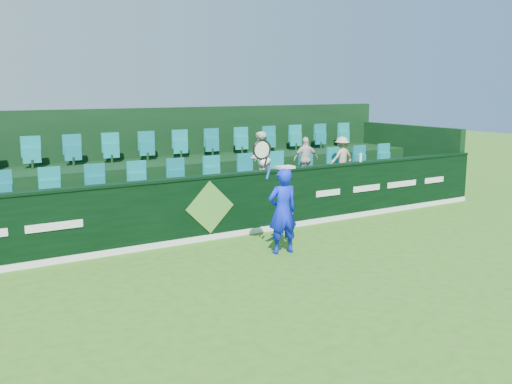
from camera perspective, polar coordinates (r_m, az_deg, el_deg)
ground at (r=8.82m, az=7.20°, el=-10.49°), size 60.00×60.00×0.00m
sponsor_hoarding at (r=11.88m, az=-4.85°, el=-1.56°), size 16.00×0.25×1.35m
stand_tier_front at (r=12.91m, az=-7.05°, el=-1.88°), size 16.00×2.00×0.80m
stand_tier_back at (r=14.58m, az=-10.19°, el=0.45°), size 16.00×1.80×1.30m
stand_rear at (r=14.91m, az=-10.89°, el=2.85°), size 16.00×4.10×2.60m
seat_row_front at (r=13.14m, az=-7.85°, el=1.42°), size 13.50×0.50×0.60m
seat_row_back at (r=14.73m, az=-10.74°, el=4.27°), size 13.50×0.50×0.60m
tennis_player at (r=10.83m, az=2.64°, el=-1.83°), size 1.09×0.46×2.27m
spectator_left at (r=13.68m, az=0.41°, el=3.36°), size 0.76×0.67×1.30m
spectator_middle at (r=14.45m, az=5.00°, el=3.31°), size 0.70×0.43×1.11m
spectator_right at (r=15.18m, az=8.57°, el=3.49°), size 0.70×0.42×1.06m
towel at (r=12.74m, az=2.93°, el=2.49°), size 0.39×0.25×0.06m
drinks_bottle at (r=14.10m, az=10.42°, el=3.42°), size 0.07×0.07×0.21m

